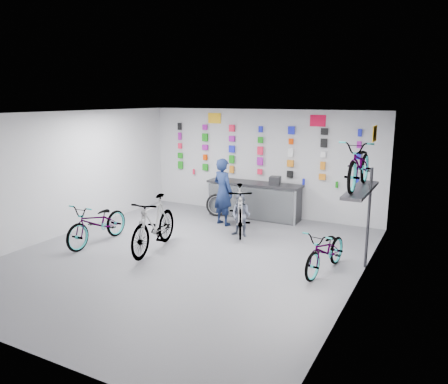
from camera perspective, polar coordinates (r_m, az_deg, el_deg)
The scene contains 21 objects.
floor at distance 9.42m, azimuth -5.00°, elevation -8.40°, with size 8.00×8.00×0.00m, color #55555A.
ceiling at distance 8.83m, azimuth -5.36°, elevation 10.16°, with size 8.00×8.00×0.00m, color white.
wall_back at distance 12.50m, azimuth 4.85°, elevation 3.84°, with size 7.00×7.00×0.00m, color silver.
wall_front at distance 6.16m, azimuth -25.93°, elevation -6.11°, with size 7.00×7.00×0.00m, color silver.
wall_left at distance 11.27m, azimuth -20.30°, elevation 2.22°, with size 8.00×8.00×0.00m, color silver.
wall_right at distance 7.72m, azimuth 17.22°, elevation -1.88°, with size 8.00×8.00×0.00m, color silver.
counter at distance 12.27m, azimuth 3.93°, elevation -1.11°, with size 2.70×0.66×1.00m.
merch_wall at distance 12.43m, azimuth 4.32°, elevation 5.17°, with size 5.54×0.08×1.56m.
wall_bracket at distance 8.91m, azimuth 17.59°, elevation -0.31°, with size 0.39×1.90×2.00m.
sign_left at distance 13.02m, azimuth -1.26°, elevation 9.61°, with size 0.42×0.02×0.30m, color yellow.
sign_right at distance 11.83m, azimuth 12.16°, elevation 9.09°, with size 0.42×0.02×0.30m, color red.
sign_side at distance 8.72m, azimuth 19.08°, elevation 7.23°, with size 0.02×0.40×0.30m, color yellow.
bike_left at distance 10.46m, azimuth -16.16°, elevation -3.88°, with size 0.66×1.88×0.99m, color gray.
bike_center at distance 9.68m, azimuth -9.15°, elevation -4.16°, with size 0.57×2.02×1.21m, color gray.
bike_right at distance 8.67m, azimuth 13.18°, elevation -7.47°, with size 0.58×1.66×0.87m, color gray.
bike_service at distance 10.85m, azimuth 2.08°, elevation -2.29°, with size 0.56×1.97×1.18m, color gray.
bike_wall at distance 8.82m, azimuth 17.33°, elevation 3.48°, with size 0.63×1.80×0.95m, color gray.
clerk at distance 11.47m, azimuth -0.13°, elevation 0.03°, with size 0.65×0.42×1.77m, color #132046.
customer at distance 10.57m, azimuth 2.24°, elevation -3.08°, with size 0.51×0.39×1.04m, color #545B70.
spare_wheel at distance 12.42m, azimuth -0.98°, elevation -1.72°, with size 0.66×0.22×0.65m.
register at distance 11.92m, azimuth 6.68°, elevation 1.50°, with size 0.28×0.30×0.22m, color black.
Camera 1 is at (4.81, -7.39, 3.30)m, focal length 35.00 mm.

